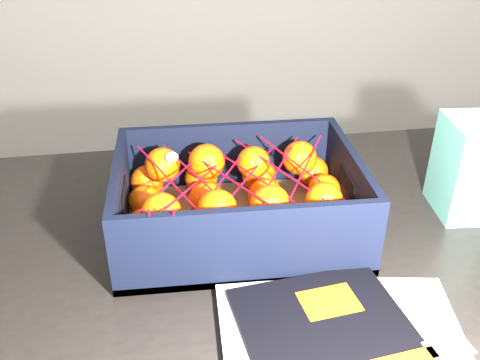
{
  "coord_description": "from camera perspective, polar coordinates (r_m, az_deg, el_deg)",
  "views": [
    {
      "loc": [
        0.13,
        -0.75,
        1.26
      ],
      "look_at": [
        0.21,
        -0.06,
        0.86
      ],
      "focal_mm": 40.37,
      "sensor_mm": 36.0,
      "label": 1
    }
  ],
  "objects": [
    {
      "name": "produce_crate",
      "position": [
        0.86,
        -0.23,
        -2.98
      ],
      "size": [
        0.38,
        0.28,
        0.13
      ],
      "color": "olive",
      "rests_on": "table"
    },
    {
      "name": "retail_carton",
      "position": [
        0.97,
        22.6,
        1.23
      ],
      "size": [
        0.08,
        0.11,
        0.17
      ],
      "primitive_type": "cube",
      "rotation": [
        0.0,
        0.0,
        -0.06
      ],
      "color": "white",
      "rests_on": "table"
    },
    {
      "name": "magazine_stack",
      "position": [
        0.69,
        11.18,
        -17.72
      ],
      "size": [
        0.32,
        0.31,
        0.02
      ],
      "color": "silver",
      "rests_on": "table"
    },
    {
      "name": "clementine_heap",
      "position": [
        0.86,
        -0.44,
        -2.0
      ],
      "size": [
        0.36,
        0.26,
        0.11
      ],
      "color": "#FD4905",
      "rests_on": "produce_crate"
    },
    {
      "name": "table",
      "position": [
        0.91,
        6.51,
        -12.55
      ],
      "size": [
        1.23,
        0.85,
        0.75
      ],
      "color": "black",
      "rests_on": "ground"
    },
    {
      "name": "mesh_net",
      "position": [
        0.82,
        -0.83,
        0.11
      ],
      "size": [
        0.31,
        0.25,
        0.09
      ],
      "color": "red",
      "rests_on": "clementine_heap"
    }
  ]
}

